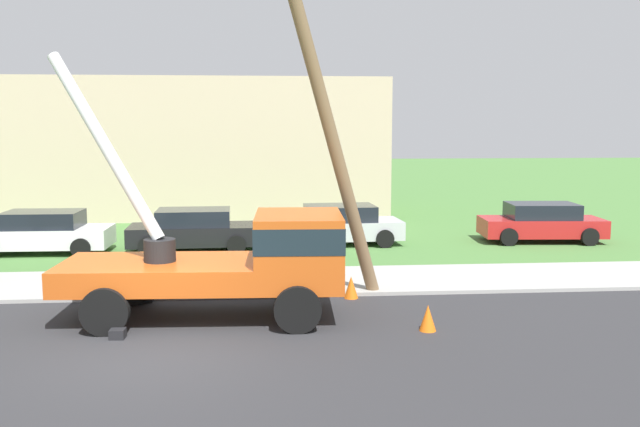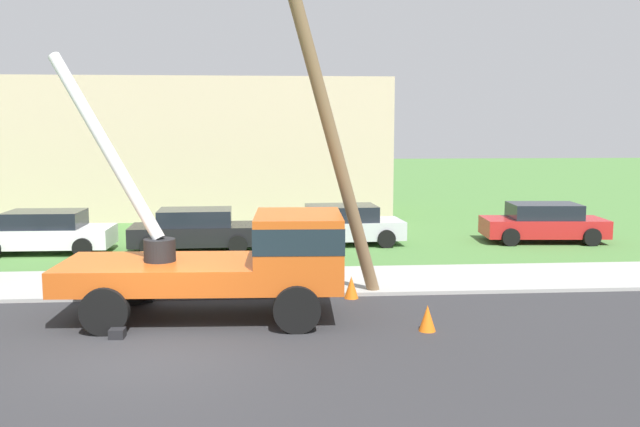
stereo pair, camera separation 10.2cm
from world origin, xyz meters
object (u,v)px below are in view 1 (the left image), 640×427
Objects in this scene: utility_truck at (241,256)px; parked_sedan_red at (541,222)px; traffic_cone_curbside at (351,287)px; parked_sedan_silver at (340,225)px; leaning_utility_pole at (327,118)px; parked_sedan_white at (44,232)px; parked_sedan_black at (194,230)px; traffic_cone_ahead at (428,318)px.

utility_truck reaches higher than parked_sedan_red.
traffic_cone_curbside is at bearing 28.69° from utility_truck.
parked_sedan_silver is (0.59, 7.73, 0.43)m from traffic_cone_curbside.
parked_sedan_silver reaches higher than traffic_cone_curbside.
leaning_utility_pole is 4.23m from traffic_cone_curbside.
utility_truck is at bearing -144.23° from leaning_utility_pole.
parked_sedan_white is 10.17m from parked_sedan_silver.
parked_sedan_silver is at bearing 4.83° from parked_sedan_white.
utility_truck is 9.79m from parked_sedan_silver.
parked_sedan_red is (12.64, 0.72, 0.00)m from parked_sedan_black.
utility_truck is 3.26m from traffic_cone_curbside.
parked_sedan_red is (17.63, 0.84, 0.00)m from parked_sedan_white.
parked_sedan_silver is at bearing 81.12° from leaning_utility_pole.
leaning_utility_pole is 15.54× the size of traffic_cone_curbside.
parked_sedan_black is 5.19m from parked_sedan_silver.
parked_sedan_silver is at bearing 8.14° from parked_sedan_black.
traffic_cone_curbside is (-1.26, 2.85, 0.00)m from traffic_cone_ahead.
traffic_cone_ahead is (3.94, -1.38, -1.13)m from utility_truck.
parked_sedan_red is (10.78, 9.19, -0.70)m from utility_truck.
parked_sedan_black is 12.66m from parked_sedan_red.
leaning_utility_pole is 11.86m from parked_sedan_white.
utility_truck is at bearing -77.60° from parked_sedan_black.
parked_sedan_white and parked_sedan_red have the same top height.
leaning_utility_pole reaches higher than parked_sedan_red.
parked_sedan_white is 0.99× the size of parked_sedan_black.
utility_truck reaches higher than parked_sedan_black.
leaning_utility_pole is 1.93× the size of parked_sedan_silver.
traffic_cone_curbside is at bearing -56.99° from parked_sedan_black.
leaning_utility_pole is at bearing 177.79° from traffic_cone_curbside.
leaning_utility_pole reaches higher than traffic_cone_ahead.
leaning_utility_pole reaches higher than traffic_cone_curbside.
traffic_cone_ahead and traffic_cone_curbside have the same top height.
parked_sedan_red is (7.50, -0.01, 0.00)m from parked_sedan_silver.
utility_truck is at bearing -109.60° from parked_sedan_silver.
traffic_cone_ahead is 10.61m from parked_sedan_silver.
parked_sedan_red is at bearing -0.11° from parked_sedan_silver.
parked_sedan_white is 0.98× the size of parked_sedan_red.
parked_sedan_white is (-9.54, 6.88, 0.43)m from traffic_cone_curbside.
parked_sedan_black is at bearing 119.42° from leaning_utility_pole.
leaning_utility_pole is at bearing -138.53° from parked_sedan_red.
parked_sedan_silver is (-0.67, 10.58, 0.43)m from traffic_cone_ahead.
traffic_cone_ahead is (1.87, -2.87, -4.18)m from leaning_utility_pole.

